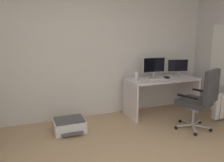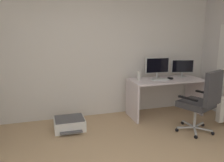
% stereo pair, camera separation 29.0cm
% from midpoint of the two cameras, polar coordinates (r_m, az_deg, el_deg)
% --- Properties ---
extents(wall_back, '(5.50, 0.10, 2.79)m').
position_cam_midpoint_polar(wall_back, '(4.42, -6.13, 8.66)').
color(wall_back, silver).
rests_on(wall_back, ground).
extents(desk, '(1.45, 0.64, 0.74)m').
position_cam_midpoint_polar(desk, '(4.73, 14.84, -1.88)').
color(desk, silver).
rests_on(desk, ground).
extents(monitor_main, '(0.50, 0.18, 0.42)m').
position_cam_midpoint_polar(monitor_main, '(4.65, 13.00, 3.61)').
color(monitor_main, '#B2B5B7').
rests_on(monitor_main, desk).
extents(monitor_secondary, '(0.46, 0.18, 0.36)m').
position_cam_midpoint_polar(monitor_secondary, '(4.97, 18.79, 3.33)').
color(monitor_secondary, '#B2B5B7').
rests_on(monitor_secondary, desk).
extents(keyboard, '(0.35, 0.16, 0.02)m').
position_cam_midpoint_polar(keyboard, '(4.56, 13.60, 0.34)').
color(keyboard, silver).
rests_on(keyboard, desk).
extents(computer_mouse, '(0.08, 0.11, 0.03)m').
position_cam_midpoint_polar(computer_mouse, '(4.71, 16.09, 0.66)').
color(computer_mouse, black).
rests_on(computer_mouse, desk).
extents(desktop_speaker, '(0.07, 0.07, 0.17)m').
position_cam_midpoint_polar(desktop_speaker, '(4.45, 8.57, 1.24)').
color(desktop_speaker, silver).
rests_on(desktop_speaker, desk).
extents(office_chair, '(0.66, 0.70, 1.08)m').
position_cam_midpoint_polar(office_chair, '(4.06, 23.57, -4.31)').
color(office_chair, '#B7BABC').
rests_on(office_chair, ground).
extents(printer, '(0.52, 0.50, 0.22)m').
position_cam_midpoint_polar(printer, '(4.06, -8.54, -10.55)').
color(printer, white).
rests_on(printer, ground).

